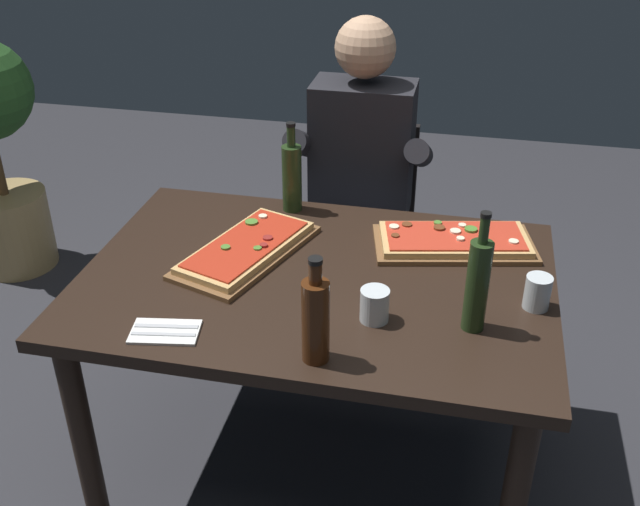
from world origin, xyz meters
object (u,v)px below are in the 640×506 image
Objects in this scene: tumbler_far_side at (375,305)px; diner_chair at (363,221)px; wine_bottle_dark at (292,176)px; oil_bottle_amber at (477,283)px; vinegar_bottle_green at (316,319)px; pizza_rectangular_front at (454,241)px; tumbler_near_camera at (537,292)px; pizza_rectangular_left at (246,249)px; dining_table at (317,302)px; seated_diner at (360,176)px.

diner_chair reaches higher than tumbler_far_side.
oil_bottle_amber reaches higher than wine_bottle_dark.
pizza_rectangular_front is at bearing 64.75° from vinegar_bottle_green.
tumbler_near_camera is (0.24, -0.30, 0.03)m from pizza_rectangular_front.
oil_bottle_amber is at bearing -18.95° from pizza_rectangular_left.
pizza_rectangular_front is 0.66m from pizza_rectangular_left.
dining_table is 1.61× the size of diner_chair.
seated_diner reaches higher than oil_bottle_amber.
pizza_rectangular_left is (-0.24, 0.08, 0.11)m from dining_table.
dining_table is 0.87m from diner_chair.
tumbler_far_side is at bearing 59.14° from vinegar_bottle_green.
wine_bottle_dark is (-0.57, 0.15, 0.11)m from pizza_rectangular_front.
vinegar_bottle_green is at bearing -71.87° from wine_bottle_dark.
dining_table is at bearing -17.65° from pizza_rectangular_left.
oil_bottle_amber is 3.67× the size of tumbler_far_side.
wine_bottle_dark is 3.25× the size of tumbler_near_camera.
pizza_rectangular_front is 1.85× the size of vinegar_bottle_green.
dining_table is at bearing 137.32° from tumbler_far_side.
wine_bottle_dark is 0.24× the size of seated_diner.
seated_diner is (0.25, 0.66, -0.02)m from pizza_rectangular_left.
vinegar_bottle_green is at bearing -115.25° from pizza_rectangular_front.
vinegar_bottle_green reaches higher than diner_chair.
dining_table is at bearing 102.25° from vinegar_bottle_green.
pizza_rectangular_front is 5.56× the size of tumbler_near_camera.
pizza_rectangular_front is at bearing -14.59° from wine_bottle_dark.
diner_chair reaches higher than pizza_rectangular_left.
tumbler_far_side is at bearing -112.60° from pizza_rectangular_front.
oil_bottle_amber reaches higher than tumbler_far_side.
vinegar_bottle_green is at bearing -150.10° from oil_bottle_amber.
dining_table is 0.48m from pizza_rectangular_front.
vinegar_bottle_green is at bearing -86.43° from diner_chair.
pizza_rectangular_left reaches higher than dining_table.
diner_chair is (-0.46, 1.02, -0.39)m from oil_bottle_amber.
tumbler_near_camera reaches higher than tumbler_far_side.
pizza_rectangular_front reaches higher than dining_table.
seated_diner is (0.18, 0.32, -0.12)m from wine_bottle_dark.
oil_bottle_amber is 0.23m from tumbler_near_camera.
dining_table is 4.06× the size of oil_bottle_amber.
vinegar_bottle_green is (0.08, -0.38, 0.22)m from dining_table.
tumbler_far_side is (-0.43, -0.15, -0.00)m from tumbler_near_camera.
diner_chair is at bearing 114.16° from oil_bottle_amber.
tumbler_far_side reaches higher than pizza_rectangular_front.
vinegar_bottle_green is 1.13m from seated_diner.
oil_bottle_amber is (0.07, -0.43, 0.12)m from pizza_rectangular_front.
diner_chair is (0.01, 0.86, -0.16)m from dining_table.
wine_bottle_dark is 0.36× the size of diner_chair.
vinegar_bottle_green is at bearing -86.04° from seated_diner.
vinegar_bottle_green is 0.22× the size of seated_diner.
diner_chair is at bearing 72.40° from pizza_rectangular_left.
oil_bottle_amber is at bearing -65.84° from diner_chair.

